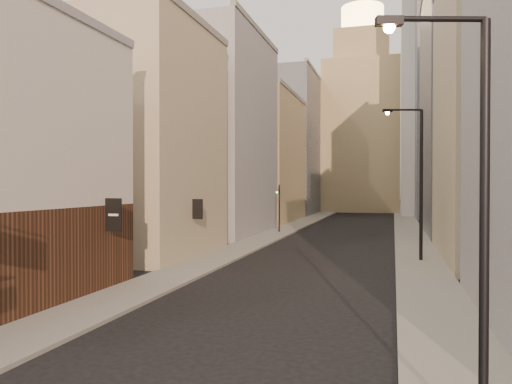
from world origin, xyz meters
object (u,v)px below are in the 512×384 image
clock_tower (362,119)px  traffic_light_left (279,198)px  streetlamp_mid (417,175)px  white_tower (427,99)px  streetlamp_near (473,205)px

clock_tower → traffic_light_left: bearing=-96.6°
streetlamp_mid → traffic_light_left: bearing=112.8°
white_tower → streetlamp_mid: size_ratio=4.22×
white_tower → streetlamp_mid: 52.19m
traffic_light_left → streetlamp_mid: bearing=134.4°
streetlamp_near → traffic_light_left: streetlamp_near is taller
white_tower → streetlamp_near: 75.47m
clock_tower → traffic_light_left: (-5.49, -47.75, -14.01)m
streetlamp_mid → streetlamp_near: bearing=-105.0°
traffic_light_left → white_tower: bearing=-109.2°
streetlamp_mid → traffic_light_left: streetlamp_mid is taller
clock_tower → streetlamp_near: bearing=-85.3°
white_tower → traffic_light_left: white_tower is taller
streetlamp_mid → traffic_light_left: 21.12m
clock_tower → white_tower: (11.00, -14.00, 0.97)m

